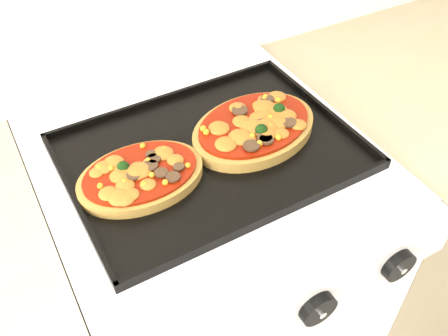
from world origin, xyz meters
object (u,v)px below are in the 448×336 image
stove (211,292)px  pizza_right (254,127)px  baking_tray (211,151)px  pizza_left (141,175)px

stove → pizza_right: (0.10, -0.00, 0.48)m
baking_tray → pizza_left: 0.14m
stove → baking_tray: size_ratio=1.77×
stove → baking_tray: baking_tray is taller
stove → pizza_left: bearing=-173.2°
stove → pizza_left: pizza_left is taller
pizza_left → pizza_right: (0.23, 0.01, 0.00)m
pizza_left → baking_tray: bearing=4.4°
baking_tray → pizza_left: pizza_left is taller
stove → pizza_left: size_ratio=4.16×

